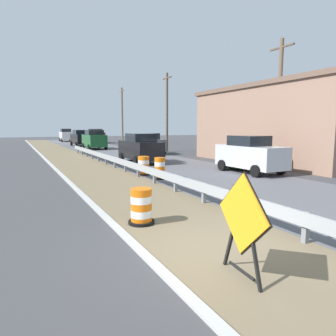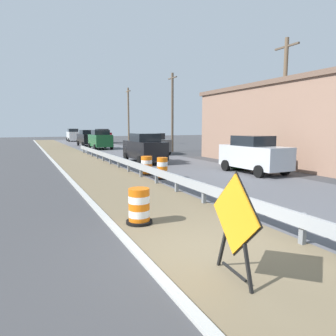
# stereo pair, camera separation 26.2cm
# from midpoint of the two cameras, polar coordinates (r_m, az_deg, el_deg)

# --- Properties ---
(ground_plane) EXTENTS (160.00, 160.00, 0.00)m
(ground_plane) POSITION_cam_midpoint_polar(r_m,az_deg,el_deg) (6.68, 7.63, -14.92)
(ground_plane) COLOR #3D3D3F
(median_dirt_strip) EXTENTS (3.52, 120.00, 0.01)m
(median_dirt_strip) POSITION_cam_midpoint_polar(r_m,az_deg,el_deg) (6.98, 11.61, -13.96)
(median_dirt_strip) COLOR #706047
(median_dirt_strip) RESTS_ON ground
(curb_near_edge) EXTENTS (0.20, 120.00, 0.11)m
(curb_near_edge) POSITION_cam_midpoint_polar(r_m,az_deg,el_deg) (6.12, -3.10, -17.01)
(curb_near_edge) COLOR #ADADA8
(curb_near_edge) RESTS_ON ground
(warning_sign_diamond) EXTENTS (0.17, 1.45, 1.85)m
(warning_sign_diamond) POSITION_cam_midpoint_polar(r_m,az_deg,el_deg) (5.29, 13.73, -9.39)
(warning_sign_diamond) COLOR black
(warning_sign_diamond) RESTS_ON ground
(traffic_barrel_nearest) EXTENTS (0.70, 0.70, 0.95)m
(traffic_barrel_nearest) POSITION_cam_midpoint_polar(r_m,az_deg,el_deg) (8.22, -4.49, -7.42)
(traffic_barrel_nearest) COLOR orange
(traffic_barrel_nearest) RESTS_ON ground
(traffic_barrel_close) EXTENTS (0.65, 0.65, 1.07)m
(traffic_barrel_close) POSITION_cam_midpoint_polar(r_m,az_deg,el_deg) (15.11, -0.58, -0.24)
(traffic_barrel_close) COLOR orange
(traffic_barrel_close) RESTS_ON ground
(traffic_barrel_mid) EXTENTS (0.75, 0.75, 1.00)m
(traffic_barrel_mid) POSITION_cam_midpoint_polar(r_m,az_deg,el_deg) (16.47, -3.55, 0.29)
(traffic_barrel_mid) COLOR orange
(traffic_barrel_mid) RESTS_ON ground
(car_lead_near_lane) EXTENTS (2.05, 4.59, 2.25)m
(car_lead_near_lane) POSITION_cam_midpoint_polar(r_m,az_deg,el_deg) (57.82, -17.18, 5.90)
(car_lead_near_lane) COLOR silver
(car_lead_near_lane) RESTS_ON ground
(car_trailing_near_lane) EXTENTS (1.98, 4.01, 1.98)m
(car_trailing_near_lane) POSITION_cam_midpoint_polar(r_m,az_deg,el_deg) (28.98, -2.36, 4.55)
(car_trailing_near_lane) COLOR #4C5156
(car_trailing_near_lane) RESTS_ON ground
(car_lead_far_lane) EXTENTS (2.18, 4.39, 2.22)m
(car_lead_far_lane) POSITION_cam_midpoint_polar(r_m,az_deg,el_deg) (36.57, -12.33, 5.22)
(car_lead_far_lane) COLOR #195128
(car_lead_far_lane) RESTS_ON ground
(car_mid_far_lane) EXTENTS (2.19, 4.45, 2.25)m
(car_mid_far_lane) POSITION_cam_midpoint_polar(r_m,az_deg,el_deg) (50.29, -12.01, 5.86)
(car_mid_far_lane) COLOR maroon
(car_mid_far_lane) RESTS_ON ground
(car_trailing_far_lane) EXTENTS (2.04, 4.59, 2.10)m
(car_trailing_far_lane) POSITION_cam_midpoint_polar(r_m,az_deg,el_deg) (22.12, -4.10, 3.74)
(car_trailing_far_lane) COLOR black
(car_trailing_far_lane) RESTS_ON ground
(car_distant_a) EXTENTS (2.05, 4.21, 2.08)m
(car_distant_a) POSITION_cam_midpoint_polar(r_m,az_deg,el_deg) (17.74, 16.14, 2.44)
(car_distant_a) COLOR silver
(car_distant_a) RESTS_ON ground
(car_distant_b) EXTENTS (2.25, 4.82, 2.17)m
(car_distant_b) POSITION_cam_midpoint_polar(r_m,az_deg,el_deg) (42.91, -14.62, 5.45)
(car_distant_b) COLOR black
(car_distant_b) RESTS_ON ground
(roadside_shop_near) EXTENTS (7.09, 13.32, 5.48)m
(roadside_shop_near) POSITION_cam_midpoint_polar(r_m,az_deg,el_deg) (23.98, 21.95, 7.57)
(roadside_shop_near) COLOR #93705B
(roadside_shop_near) RESTS_ON ground
(utility_pole_near) EXTENTS (0.24, 1.80, 7.78)m
(utility_pole_near) POSITION_cam_midpoint_polar(r_m,az_deg,el_deg) (20.18, 21.17, 11.38)
(utility_pole_near) COLOR brown
(utility_pole_near) RESTS_ON ground
(utility_pole_mid) EXTENTS (0.24, 1.80, 7.94)m
(utility_pole_mid) POSITION_cam_midpoint_polar(r_m,az_deg,el_deg) (31.65, 1.06, 10.51)
(utility_pole_mid) COLOR brown
(utility_pole_mid) RESTS_ON ground
(utility_pole_far) EXTENTS (0.24, 1.80, 8.08)m
(utility_pole_far) POSITION_cam_midpoint_polar(r_m,az_deg,el_deg) (44.79, -7.21, 9.70)
(utility_pole_far) COLOR brown
(utility_pole_far) RESTS_ON ground
(bush_roadside) EXTENTS (2.03, 2.03, 1.59)m
(bush_roadside) POSITION_cam_midpoint_polar(r_m,az_deg,el_deg) (18.95, 13.51, 2.12)
(bush_roadside) COLOR #286028
(bush_roadside) RESTS_ON ground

